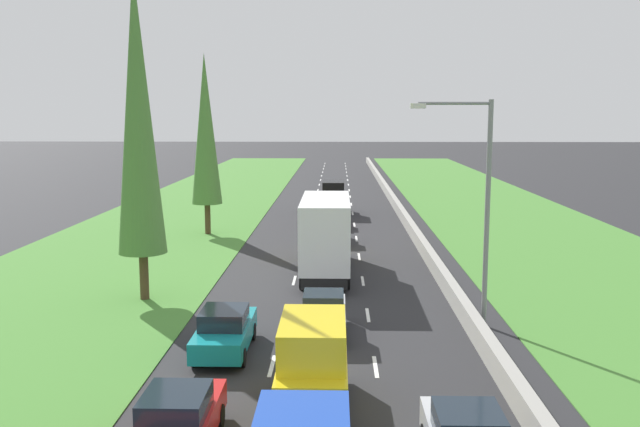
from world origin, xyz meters
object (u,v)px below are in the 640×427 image
teal_sedan_left_lane (225,331)px  street_light_mast (479,197)px  white_box_truck_centre_lane (326,234)px  black_van_centre_lane (333,198)px  poplar_tree_second (138,113)px  yellow_van_centre_lane (313,366)px  white_hatchback_centre_lane (333,230)px  poplar_tree_third (206,130)px  red_sedan_left_lane (177,422)px  silver_hatchback_centre_lane (324,313)px  maroon_sedan_centre_lane (331,215)px

teal_sedan_left_lane → street_light_mast: 11.04m
teal_sedan_left_lane → white_box_truck_centre_lane: 12.63m
teal_sedan_left_lane → black_van_centre_lane: black_van_centre_lane is taller
poplar_tree_second → street_light_mast: bearing=-13.9°
yellow_van_centre_lane → teal_sedan_left_lane: bearing=124.1°
white_box_truck_centre_lane → street_light_mast: bearing=-54.8°
yellow_van_centre_lane → poplar_tree_second: (-8.16, 11.87, 7.08)m
white_hatchback_centre_lane → poplar_tree_second: bearing=-120.6°
teal_sedan_left_lane → poplar_tree_third: bearing=102.1°
white_hatchback_centre_lane → poplar_tree_third: bearing=162.7°
black_van_centre_lane → teal_sedan_left_lane: bearing=-96.0°
street_light_mast → white_box_truck_centre_lane: bearing=125.2°
red_sedan_left_lane → teal_sedan_left_lane: bearing=90.0°
teal_sedan_left_lane → street_light_mast: size_ratio=0.50×
teal_sedan_left_lane → black_van_centre_lane: bearing=84.0°
red_sedan_left_lane → white_hatchback_centre_lane: 28.99m
silver_hatchback_centre_lane → white_hatchback_centre_lane: size_ratio=1.00×
white_box_truck_centre_lane → poplar_tree_third: poplar_tree_third is taller
red_sedan_left_lane → black_van_centre_lane: (3.64, 41.80, 0.59)m
poplar_tree_second → poplar_tree_third: (-0.35, 17.29, -1.12)m
yellow_van_centre_lane → street_light_mast: bearing=53.2°
teal_sedan_left_lane → white_hatchback_centre_lane: white_hatchback_centre_lane is taller
white_hatchback_centre_lane → black_van_centre_lane: 13.07m
red_sedan_left_lane → poplar_tree_second: poplar_tree_second is taller
white_hatchback_centre_lane → poplar_tree_second: poplar_tree_second is taller
black_van_centre_lane → poplar_tree_third: (-8.82, -10.27, 5.96)m
silver_hatchback_centre_lane → poplar_tree_second: bearing=149.9°
maroon_sedan_centre_lane → poplar_tree_third: (-8.69, -3.87, 6.55)m
silver_hatchback_centre_lane → red_sedan_left_lane: bearing=-110.2°
red_sedan_left_lane → maroon_sedan_centre_lane: 35.57m
white_hatchback_centre_lane → street_light_mast: size_ratio=0.43×
yellow_van_centre_lane → black_van_centre_lane: 39.43m
red_sedan_left_lane → poplar_tree_third: 32.61m
silver_hatchback_centre_lane → white_box_truck_centre_lane: size_ratio=0.41×
street_light_mast → maroon_sedan_centre_lane: bearing=103.7°
white_hatchback_centre_lane → maroon_sedan_centre_lane: 6.65m
red_sedan_left_lane → street_light_mast: (9.53, 10.67, 4.42)m
poplar_tree_third → street_light_mast: (14.72, -20.85, -2.13)m
maroon_sedan_centre_lane → black_van_centre_lane: black_van_centre_lane is taller
white_hatchback_centre_lane → silver_hatchback_centre_lane: bearing=-90.8°
poplar_tree_third → yellow_van_centre_lane: bearing=-73.7°
silver_hatchback_centre_lane → poplar_tree_second: (-8.31, 4.81, 7.64)m
silver_hatchback_centre_lane → white_hatchback_centre_lane: bearing=89.2°
white_box_truck_centre_lane → maroon_sedan_centre_lane: (0.13, 16.01, -1.37)m
red_sedan_left_lane → yellow_van_centre_lane: bearing=35.5°
white_hatchback_centre_lane → poplar_tree_second: (-8.57, -14.50, 7.64)m
silver_hatchback_centre_lane → poplar_tree_third: poplar_tree_third is taller
red_sedan_left_lane → white_hatchback_centre_lane: bearing=82.6°
yellow_van_centre_lane → poplar_tree_third: (-8.51, 29.15, 5.96)m
red_sedan_left_lane → white_box_truck_centre_lane: white_box_truck_centre_lane is taller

